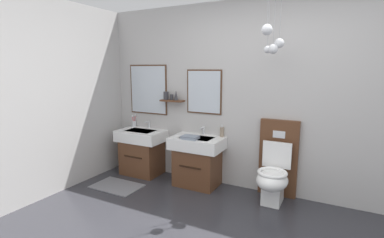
% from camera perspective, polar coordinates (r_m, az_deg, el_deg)
% --- Properties ---
extents(wall_back, '(5.17, 0.66, 2.51)m').
position_cam_1_polar(wall_back, '(3.81, 15.34, 4.06)').
color(wall_back, '#B7B5B2').
rests_on(wall_back, ground).
extents(wall_left, '(0.12, 3.75, 2.51)m').
position_cam_1_polar(wall_left, '(3.83, -32.50, 2.84)').
color(wall_left, '#B7B5B2').
rests_on(wall_left, ground).
extents(bath_mat, '(0.68, 0.44, 0.01)m').
position_cam_1_polar(bath_mat, '(4.23, -14.83, -12.89)').
color(bath_mat, slate).
rests_on(bath_mat, ground).
extents(vanity_sink_left, '(0.72, 0.49, 0.70)m').
position_cam_1_polar(vanity_sink_left, '(4.54, -9.95, -6.20)').
color(vanity_sink_left, '#56331E').
rests_on(vanity_sink_left, ground).
extents(tap_on_left_sink, '(0.03, 0.13, 0.11)m').
position_cam_1_polar(tap_on_left_sink, '(4.59, -8.73, -0.94)').
color(tap_on_left_sink, silver).
rests_on(tap_on_left_sink, vanity_sink_left).
extents(vanity_sink_right, '(0.72, 0.49, 0.70)m').
position_cam_1_polar(vanity_sink_right, '(4.04, 1.12, -8.08)').
color(vanity_sink_right, '#56331E').
rests_on(vanity_sink_right, ground).
extents(tap_on_right_sink, '(0.03, 0.13, 0.11)m').
position_cam_1_polar(tap_on_right_sink, '(4.10, 2.26, -2.15)').
color(tap_on_right_sink, silver).
rests_on(tap_on_right_sink, vanity_sink_right).
extents(toilet, '(0.48, 0.62, 1.00)m').
position_cam_1_polar(toilet, '(3.72, 16.31, -10.09)').
color(toilet, '#56331E').
rests_on(toilet, ground).
extents(toothbrush_cup, '(0.07, 0.07, 0.20)m').
position_cam_1_polar(toothbrush_cup, '(4.75, -11.54, -0.85)').
color(toothbrush_cup, silver).
rests_on(toothbrush_cup, vanity_sink_left).
extents(soap_dispenser, '(0.06, 0.06, 0.17)m').
position_cam_1_polar(soap_dispenser, '(3.98, 6.03, -2.54)').
color(soap_dispenser, gray).
rests_on(soap_dispenser, vanity_sink_right).
extents(folded_hand_towel, '(0.22, 0.16, 0.04)m').
position_cam_1_polar(folded_hand_towel, '(3.84, -0.38, -3.71)').
color(folded_hand_towel, gray).
rests_on(folded_hand_towel, vanity_sink_right).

